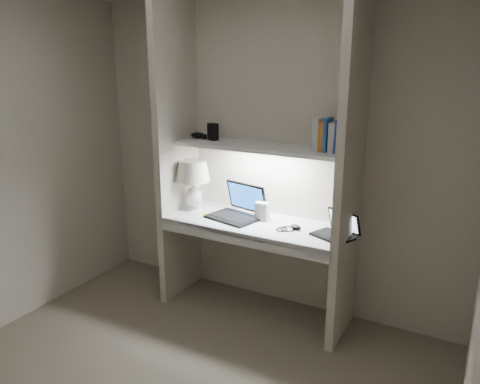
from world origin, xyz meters
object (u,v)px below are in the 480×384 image
Objects in this scene: table_lamp at (193,177)px; book_row at (330,136)px; laptop_netbook at (337,231)px; speaker at (262,211)px; laptop_main at (238,210)px.

table_lamp is 1.22m from book_row.
laptop_netbook is 2.41× the size of speaker.
table_lamp is 2.92× the size of speaker.
table_lamp reaches higher than laptop_main.
table_lamp is 0.67m from speaker.
book_row reaches higher than table_lamp.
table_lamp reaches higher than speaker.
laptop_netbook is at bearing -42.08° from book_row.
laptop_main is 0.21m from speaker.
table_lamp is 1.21× the size of laptop_netbook.
book_row reaches higher than laptop_netbook.
book_row reaches higher than laptop_main.
laptop_main is at bearing -174.51° from book_row.
table_lamp is 1.79× the size of book_row.
laptop_main is 0.97m from book_row.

